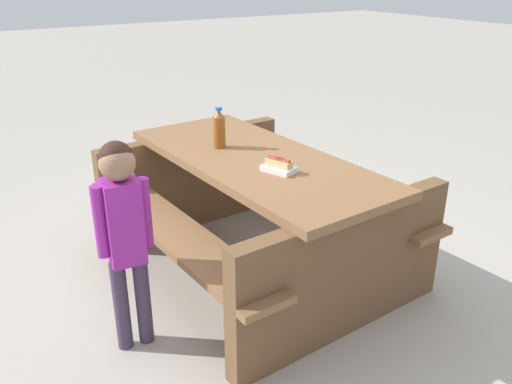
{
  "coord_description": "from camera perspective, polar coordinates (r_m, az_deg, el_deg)",
  "views": [
    {
      "loc": [
        2.47,
        -1.59,
        1.79
      ],
      "look_at": [
        0.0,
        0.0,
        0.52
      ],
      "focal_mm": 37.28,
      "sensor_mm": 36.0,
      "label": 1
    }
  ],
  "objects": [
    {
      "name": "picnic_table",
      "position": [
        3.23,
        0.0,
        -1.31
      ],
      "size": [
        1.87,
        1.49,
        0.75
      ],
      "color": "brown",
      "rests_on": "ground"
    },
    {
      "name": "ground_plane",
      "position": [
        3.44,
        0.0,
        -8.05
      ],
      "size": [
        30.0,
        30.0,
        0.0
      ],
      "primitive_type": "plane",
      "color": "#ADA599",
      "rests_on": "ground"
    },
    {
      "name": "soda_bottle",
      "position": [
        3.26,
        -3.97,
        6.74
      ],
      "size": [
        0.07,
        0.07,
        0.25
      ],
      "color": "brown",
      "rests_on": "picnic_table"
    },
    {
      "name": "hotdog_tray",
      "position": [
        2.88,
        2.47,
        2.79
      ],
      "size": [
        0.21,
        0.16,
        0.08
      ],
      "color": "white",
      "rests_on": "picnic_table"
    },
    {
      "name": "child_in_coat",
      "position": [
        2.54,
        -14.04,
        -3.16
      ],
      "size": [
        0.17,
        0.27,
        1.08
      ],
      "color": "#3F334C",
      "rests_on": "ground"
    }
  ]
}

